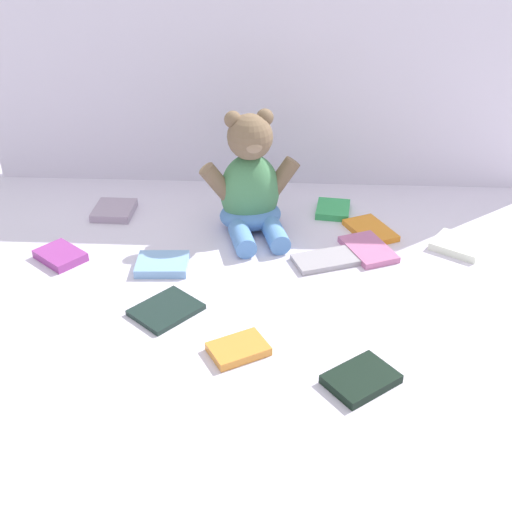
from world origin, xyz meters
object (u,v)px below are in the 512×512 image
Objects in this scene: teddy_bear at (251,187)px; book_case_2 at (370,230)px; book_case_0 at (114,210)px; book_case_7 at (166,310)px; book_case_8 at (60,256)px; book_case_3 at (333,209)px; book_case_6 at (361,379)px; book_case_5 at (326,260)px; book_case_4 at (162,264)px; book_case_10 at (238,349)px; book_case_9 at (368,249)px; book_case_1 at (458,245)px.

book_case_2 is at bearing -17.24° from teddy_bear.
book_case_0 reaches higher than book_case_2.
book_case_8 is at bearing 5.98° from book_case_7.
book_case_3 reaches higher than book_case_7.
book_case_0 is at bearing -174.76° from book_case_6.
book_case_3 reaches higher than book_case_5.
teddy_bear is 0.57m from book_case_6.
book_case_7 is at bearing 59.05° from book_case_3.
book_case_5 is (-0.11, -0.14, -0.00)m from book_case_2.
book_case_0 and book_case_4 have the same top height.
book_case_3 and book_case_10 have the same top height.
book_case_5 is at bearing 121.60° from book_case_10.
teddy_bear is at bearing 163.57° from book_case_6.
teddy_bear is 0.24m from book_case_3.
book_case_3 is 0.24m from book_case_5.
book_case_6 is (0.21, -0.52, -0.10)m from teddy_bear.
book_case_6 is at bearing -45.65° from book_case_0.
book_case_7 is (-0.34, -0.44, -0.00)m from book_case_3.
book_case_6 is (0.01, -0.61, -0.00)m from book_case_3.
book_case_3 is at bearing 142.85° from book_case_6.
book_case_2 is 0.96× the size of book_case_9.
book_case_1 is 0.77× the size of book_case_5.
book_case_8 is (-0.40, -0.16, -0.10)m from teddy_bear.
book_case_7 is at bearing -127.35° from teddy_bear.
book_case_10 is (0.15, -0.11, 0.00)m from book_case_7.
book_case_3 is at bearing 130.26° from book_case_10.
book_case_7 is (-0.42, -0.33, -0.00)m from book_case_2.
book_case_6 is (0.39, -0.34, -0.00)m from book_case_4.
book_case_4 is 0.82× the size of book_case_9.
book_case_6 is at bearing 98.65° from book_case_8.
book_case_5 is (0.17, -0.15, -0.10)m from teddy_bear.
book_case_9 is (-0.20, -0.02, -0.00)m from book_case_1.
book_case_5 is at bearing -55.79° from teddy_bear.
book_case_1 is at bearing 155.56° from book_case_3.
book_case_2 is 0.70m from book_case_8.
book_case_0 is 0.54m from book_case_3.
book_case_3 is at bearing 9.36° from teddy_bear.
book_case_0 is at bearing -157.32° from book_case_8.
book_case_1 is 0.88m from book_case_8.
book_case_0 is 0.45m from book_case_7.
book_case_0 reaches higher than book_case_6.
teddy_bear is at bearing -8.33° from book_case_0.
book_case_3 and book_case_6 have the same top height.
book_case_0 is at bearing 147.77° from book_case_2.
book_case_2 is at bearing 141.66° from book_case_8.
book_case_5 is (0.35, 0.04, -0.00)m from book_case_4.
book_case_10 is at bearing -176.95° from book_case_7.
book_case_3 is 0.61m from book_case_6.
book_case_1 is 0.85× the size of book_case_2.
book_case_4 reaches higher than book_case_6.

